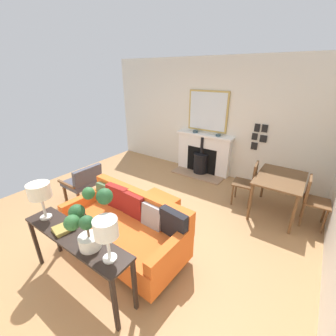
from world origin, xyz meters
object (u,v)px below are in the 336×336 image
Objects in this scene: ottoman at (157,206)px; potted_plant at (87,220)px; armchair_accent at (84,181)px; book_stack at (64,228)px; fireplace at (203,156)px; dining_chair_near_fireplace at (249,181)px; mantel_bowl_far at (218,135)px; console_table at (76,243)px; sofa at (126,227)px; table_lamp_far_end at (106,230)px; mantel_bowl_near at (195,131)px; dining_chair_by_back_wall at (312,197)px; dining_table at (280,182)px; table_lamp_near_end at (40,192)px.

potted_plant is (1.62, 0.38, 0.86)m from ottoman.
book_stack is (1.25, 1.44, 0.31)m from armchair_accent.
fireplace is 1.64× the size of dining_chair_near_fireplace.
dining_chair_near_fireplace reaches higher than book_stack.
mantel_bowl_far is (-0.03, 0.36, 0.60)m from fireplace.
mantel_bowl_far is at bearing 179.55° from console_table.
sofa is 4.08× the size of table_lamp_far_end.
book_stack is 0.29× the size of dining_chair_near_fireplace.
table_lamp_far_end reaches higher than mantel_bowl_near.
console_table is 3.66m from dining_chair_by_back_wall.
sofa is at bearing -26.40° from dining_chair_near_fireplace.
dining_chair_by_back_wall reaches higher than sofa.
sofa is 2.75m from dining_table.
sofa is at bearing 5.50° from ottoman.
console_table is 3.38m from dining_table.
mantel_bowl_far is (-0.00, 0.62, -0.00)m from mantel_bowl_near.
mantel_bowl_far is at bearing -120.37° from dining_table.
sofa is 1.69m from armchair_accent.
sofa is at bearing -142.81° from table_lamp_far_end.
mantel_bowl_far is at bearing 148.24° from armchair_accent.
book_stack is at bearing -23.25° from dining_chair_near_fireplace.
ottoman is at bearing 12.61° from mantel_bowl_near.
potted_plant is at bearing 4.08° from mantel_bowl_far.
potted_plant is at bearing 12.92° from mantel_bowl_near.
ottoman is at bearing -174.50° from sofa.
fireplace is 0.70m from mantel_bowl_far.
table_lamp_far_end is at bearing -9.82° from dining_chair_near_fireplace.
ottoman is 1.06× the size of potted_plant.
armchair_accent is 4.14m from dining_chair_by_back_wall.
armchair_accent is at bearing -26.12° from fireplace.
armchair_accent is at bearing -21.17° from mantel_bowl_near.
table_lamp_far_end is at bearing 22.29° from ottoman.
dining_chair_by_back_wall reaches higher than dining_table.
book_stack is at bearing 2.17° from fireplace.
fireplace is 10.92× the size of mantel_bowl_near.
sofa is (3.11, 0.33, -0.08)m from fireplace.
dining_chair_near_fireplace reaches higher than sofa.
potted_plant is at bearing 90.80° from book_stack.
dining_chair_near_fireplace is (0.92, 1.07, -0.52)m from mantel_bowl_far.
armchair_accent is at bearing -31.76° from mantel_bowl_far.
dining_chair_near_fireplace is (0.92, 1.69, -0.52)m from mantel_bowl_near.
potted_plant reaches higher than table_lamp_near_end.
table_lamp_far_end is at bearing 90.00° from table_lamp_near_end.
ottoman is (2.26, 0.25, -0.21)m from fireplace.
table_lamp_near_end is at bearing -17.57° from ottoman.
fireplace is at bearing -173.70° from ottoman.
table_lamp_far_end is (0.77, 0.58, 0.74)m from sofa.
mantel_bowl_near is at bearing -118.67° from dining_chair_near_fireplace.
table_lamp_near_end is at bearing -90.00° from console_table.
table_lamp_far_end is (0.00, 1.18, -0.02)m from table_lamp_near_end.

